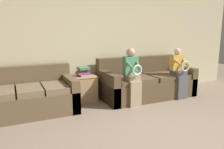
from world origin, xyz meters
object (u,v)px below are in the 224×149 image
Objects in this scene: couch_main at (146,83)px; couch_side at (29,97)px; child_left_seated at (132,74)px; side_shelf at (83,88)px; child_right_seated at (179,71)px; book_stack at (83,71)px.

couch_main is 2.60m from couch_side.
couch_side is 1.43× the size of child_left_seated.
side_shelf is (-1.46, 0.27, -0.03)m from couch_main.
side_shelf is at bearing 169.35° from couch_main.
child_left_seated reaches higher than child_right_seated.
child_right_seated is 2.21m from side_shelf.
couch_main reaches higher than side_shelf.
couch_main is 3.85× the size of side_shelf.
couch_main is at bearing -10.65° from side_shelf.
side_shelf is at bearing 161.47° from child_right_seated.
child_right_seated is (0.62, -0.42, 0.30)m from couch_main.
child_left_seated reaches higher than couch_side.
child_left_seated is 1.24m from child_right_seated.
book_stack is (-0.84, 0.69, 0.01)m from child_left_seated.
couch_main is at bearing -0.86° from couch_side.
child_right_seated reaches higher than couch_main.
couch_main is 6.95× the size of book_stack.
couch_side reaches higher than side_shelf.
child_left_seated is (1.98, -0.45, 0.35)m from couch_side.
child_left_seated is at bearing 179.65° from child_right_seated.
couch_main is 0.82m from child_left_seated.
couch_main is at bearing 145.68° from child_right_seated.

